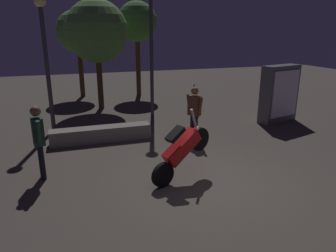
% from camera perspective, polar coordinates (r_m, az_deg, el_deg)
% --- Properties ---
extents(ground_plane, '(40.00, 40.00, 0.00)m').
position_cam_1_polar(ground_plane, '(7.32, 6.99, -9.94)').
color(ground_plane, '#4C443D').
extents(motorcycle_red_foreground, '(1.58, 0.71, 1.63)m').
position_cam_1_polar(motorcycle_red_foreground, '(7.06, 2.50, -4.25)').
color(motorcycle_red_foreground, black).
rests_on(motorcycle_red_foreground, ground_plane).
extents(motorcycle_black_parked_left, '(0.74, 1.57, 1.11)m').
position_cam_1_polar(motorcycle_black_parked_left, '(13.25, 4.72, 4.48)').
color(motorcycle_black_parked_left, black).
rests_on(motorcycle_black_parked_left, ground_plane).
extents(person_rider_beside, '(0.29, 0.67, 1.73)m').
position_cam_1_polar(person_rider_beside, '(7.60, -22.49, -1.70)').
color(person_rider_beside, black).
rests_on(person_rider_beside, ground_plane).
extents(person_bystander_far, '(0.37, 0.64, 1.68)m').
position_cam_1_polar(person_bystander_far, '(9.58, 4.81, 3.08)').
color(person_bystander_far, black).
rests_on(person_bystander_far, ground_plane).
extents(streetlamp_near, '(0.36, 0.36, 4.34)m').
position_cam_1_polar(streetlamp_near, '(11.02, -21.50, 13.31)').
color(streetlamp_near, '#38383D').
rests_on(streetlamp_near, ground_plane).
extents(streetlamp_far, '(0.36, 0.36, 5.66)m').
position_cam_1_polar(streetlamp_far, '(12.32, -3.10, 18.08)').
color(streetlamp_far, '#38383D').
rests_on(streetlamp_far, ground_plane).
extents(tree_left_bg, '(2.58, 2.58, 4.55)m').
position_cam_1_polar(tree_left_bg, '(13.79, -12.84, 16.38)').
color(tree_left_bg, '#4C331E').
rests_on(tree_left_bg, ground_plane).
extents(tree_center_bg, '(2.09, 2.09, 4.30)m').
position_cam_1_polar(tree_center_bg, '(16.71, -16.06, 16.11)').
color(tree_center_bg, '#4C331E').
rests_on(tree_center_bg, ground_plane).
extents(tree_right_bg, '(2.01, 2.01, 4.72)m').
position_cam_1_polar(tree_right_bg, '(16.64, -5.66, 18.21)').
color(tree_right_bg, '#4C331E').
rests_on(tree_right_bg, ground_plane).
extents(kiosk_billboard, '(1.68, 0.91, 2.10)m').
position_cam_1_polar(kiosk_billboard, '(12.33, 19.60, 5.51)').
color(kiosk_billboard, '#595960').
rests_on(kiosk_billboard, ground_plane).
extents(planter_wall_low, '(3.05, 0.50, 0.45)m').
position_cam_1_polar(planter_wall_low, '(9.93, -12.01, -1.43)').
color(planter_wall_low, gray).
rests_on(planter_wall_low, ground_plane).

